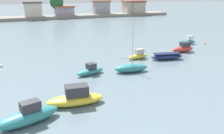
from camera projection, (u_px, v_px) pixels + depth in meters
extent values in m
ellipsoid|color=teal|center=(28.00, 117.00, 17.79)|extent=(5.17, 2.91, 1.07)
cube|color=#333338|center=(30.00, 106.00, 17.68)|extent=(1.62, 1.28, 0.72)
cube|color=black|center=(39.00, 102.00, 18.08)|extent=(0.31, 0.81, 0.50)
ellipsoid|color=yellow|center=(75.00, 100.00, 20.85)|extent=(5.26, 2.36, 0.91)
cube|color=#333338|center=(76.00, 90.00, 20.60)|extent=(2.12, 1.47, 0.92)
cube|color=black|center=(88.00, 88.00, 20.84)|extent=(0.20, 1.14, 0.64)
ellipsoid|color=teal|center=(90.00, 72.00, 28.46)|extent=(3.83, 1.98, 0.74)
cube|color=#333338|center=(91.00, 66.00, 28.32)|extent=(1.25, 1.13, 0.69)
cube|color=black|center=(95.00, 65.00, 28.59)|extent=(0.27, 0.81, 0.48)
ellipsoid|color=teal|center=(131.00, 68.00, 29.38)|extent=(4.44, 2.08, 1.03)
cylinder|color=silver|center=(133.00, 47.00, 28.57)|extent=(0.10, 0.10, 4.42)
cylinder|color=#B7B7BC|center=(124.00, 58.00, 28.72)|extent=(1.98, 0.33, 0.08)
ellipsoid|color=yellow|center=(138.00, 57.00, 35.17)|extent=(3.57, 1.48, 0.72)
cube|color=#BCB2A3|center=(139.00, 52.00, 35.06)|extent=(1.41, 0.88, 0.77)
cube|color=black|center=(143.00, 50.00, 35.35)|extent=(0.17, 0.63, 0.54)
ellipsoid|color=navy|center=(167.00, 57.00, 34.85)|extent=(5.14, 2.41, 0.86)
cube|color=#161E41|center=(167.00, 54.00, 34.71)|extent=(4.13, 1.99, 0.11)
ellipsoid|color=#C63833|center=(183.00, 49.00, 39.15)|extent=(4.12, 1.33, 0.97)
cube|color=#333338|center=(185.00, 44.00, 39.04)|extent=(1.68, 0.91, 0.72)
cube|color=black|center=(189.00, 43.00, 39.32)|extent=(0.09, 0.81, 0.51)
ellipsoid|color=teal|center=(187.00, 42.00, 45.39)|extent=(3.49, 1.92, 0.72)
cube|color=silver|center=(190.00, 38.00, 45.19)|extent=(1.09, 0.82, 0.85)
cube|color=black|center=(193.00, 37.00, 45.21)|extent=(0.23, 0.49, 0.59)
sphere|color=white|center=(1.00, 66.00, 31.40)|extent=(0.36, 0.36, 0.36)
sphere|color=yellow|center=(205.00, 43.00, 45.12)|extent=(0.38, 0.38, 0.38)
cube|color=gray|center=(35.00, 18.00, 85.94)|extent=(109.86, 8.72, 1.10)
cube|color=beige|center=(33.00, 10.00, 84.42)|extent=(6.02, 4.62, 4.63)
cube|color=#565156|center=(32.00, 2.00, 83.60)|extent=(6.63, 5.08, 0.70)
cube|color=#99939E|center=(64.00, 11.00, 89.77)|extent=(6.78, 5.70, 2.83)
cube|color=#995B42|center=(64.00, 7.00, 89.22)|extent=(7.45, 6.27, 0.70)
cube|color=#99939E|center=(101.00, 8.00, 95.28)|extent=(6.54, 3.18, 4.62)
cube|color=#995B42|center=(101.00, 1.00, 94.46)|extent=(7.20, 3.50, 0.70)
cube|color=#B2A38E|center=(131.00, 7.00, 99.75)|extent=(6.59, 5.40, 4.45)
cube|color=#995B42|center=(132.00, 1.00, 98.95)|extent=(7.25, 5.94, 0.70)
cube|color=#B2A38E|center=(137.00, 8.00, 99.59)|extent=(5.68, 4.50, 4.36)
cube|color=brown|center=(137.00, 1.00, 98.81)|extent=(6.25, 4.96, 0.70)
cylinder|color=brown|center=(57.00, 12.00, 88.27)|extent=(0.36, 0.36, 2.87)
sphere|color=#235B2D|center=(57.00, 2.00, 87.20)|extent=(5.07, 5.07, 5.07)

